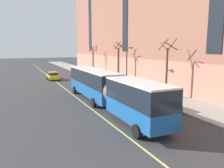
# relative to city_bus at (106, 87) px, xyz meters

# --- Properties ---
(ground_plane) EXTENTS (260.00, 260.00, 0.00)m
(ground_plane) POSITION_rel_city_bus_xyz_m (-0.58, -3.67, -2.11)
(ground_plane) COLOR #38383A
(sidewalk) EXTENTS (5.45, 160.00, 0.15)m
(sidewalk) POSITION_rel_city_bus_xyz_m (8.43, -0.67, -2.04)
(sidewalk) COLOR #9E9B93
(sidewalk) RESTS_ON ground
(city_bus) EXTENTS (2.83, 20.09, 3.65)m
(city_bus) POSITION_rel_city_bus_xyz_m (0.00, 0.00, 0.00)
(city_bus) COLOR #19569E
(city_bus) RESTS_ON ground
(parked_car_darkgray_2) EXTENTS (2.08, 4.54, 1.56)m
(parked_car_darkgray_2) POSITION_rel_city_bus_xyz_m (4.38, 14.30, -1.33)
(parked_car_darkgray_2) COLOR #4C4C51
(parked_car_darkgray_2) RESTS_ON ground
(parked_car_darkgray_3) EXTENTS (2.14, 4.69, 1.56)m
(parked_car_darkgray_3) POSITION_rel_city_bus_xyz_m (4.64, 6.00, -1.33)
(parked_car_darkgray_3) COLOR #4C4C51
(parked_car_darkgray_3) RESTS_ON ground
(parked_car_darkgray_4) EXTENTS (2.07, 4.56, 1.56)m
(parked_car_darkgray_4) POSITION_rel_city_bus_xyz_m (4.43, -3.56, -1.33)
(parked_car_darkgray_4) COLOR #4C4C51
(parked_car_darkgray_4) RESTS_ON ground
(parked_car_darkgray_5) EXTENTS (2.05, 4.60, 1.56)m
(parked_car_darkgray_5) POSITION_rel_city_bus_xyz_m (4.52, 23.49, -1.33)
(parked_car_darkgray_5) COLOR #4C4C51
(parked_car_darkgray_5) RESTS_ON ground
(taxi_cab) EXTENTS (2.00, 4.73, 1.56)m
(taxi_cab) POSITION_rel_city_bus_xyz_m (-1.77, 22.90, -1.33)
(taxi_cab) COLOR yellow
(taxi_cab) RESTS_ON ground
(street_tree_mid_block) EXTENTS (1.86, 1.94, 7.23)m
(street_tree_mid_block) POSITION_rel_city_bus_xyz_m (8.48, 0.80, 1.72)
(street_tree_mid_block) COLOR brown
(street_tree_mid_block) RESTS_ON sidewalk
(street_tree_far_uptown) EXTENTS (1.98, 1.99, 7.27)m
(street_tree_far_uptown) POSITION_rel_city_bus_xyz_m (8.50, 14.38, 1.73)
(street_tree_far_uptown) COLOR brown
(street_tree_far_uptown) RESTS_ON sidewalk
(street_tree_far_downtown) EXTENTS (1.91, 2.04, 6.79)m
(street_tree_far_downtown) POSITION_rel_city_bus_xyz_m (8.50, 27.98, 1.49)
(street_tree_far_downtown) COLOR brown
(street_tree_far_downtown) RESTS_ON sidewalk
(street_lamp) EXTENTS (0.36, 1.48, 6.23)m
(street_lamp) POSITION_rel_city_bus_xyz_m (6.31, 6.94, 1.90)
(street_lamp) COLOR #2D2D30
(street_lamp) RESTS_ON sidewalk
(lane_centerline) EXTENTS (0.16, 140.00, 0.01)m
(lane_centerline) POSITION_rel_city_bus_xyz_m (-1.70, -0.67, -2.11)
(lane_centerline) COLOR #E0D66B
(lane_centerline) RESTS_ON ground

